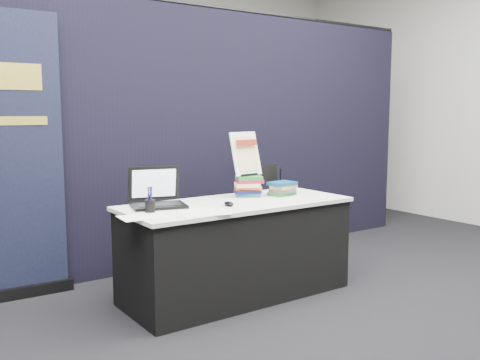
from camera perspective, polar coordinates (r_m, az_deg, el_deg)
name	(u,v)px	position (r m, az deg, el deg)	size (l,w,h in m)	color
floor	(281,317)	(3.92, 4.36, -14.35)	(8.00, 8.00, 0.00)	black
wall_back	(82,87)	(7.19, -16.49, 9.49)	(8.00, 0.02, 3.50)	beige
drape_partition	(172,138)	(4.98, -7.31, 4.46)	(6.00, 0.08, 2.40)	black
display_table	(236,249)	(4.22, -0.39, -7.36)	(1.80, 0.75, 0.75)	black
laptop	(155,197)	(3.99, -9.02, -1.83)	(0.44, 0.40, 0.29)	black
mouse	(229,204)	(3.96, -1.20, -2.55)	(0.07, 0.10, 0.03)	black
brochure_left	(144,217)	(3.61, -10.24, -3.87)	(0.31, 0.22, 0.00)	white
brochure_mid	(205,213)	(3.69, -3.80, -3.52)	(0.34, 0.24, 0.00)	white
brochure_right	(201,211)	(3.77, -4.23, -3.31)	(0.26, 0.19, 0.00)	white
pen_cup	(150,206)	(3.75, -9.57, -2.78)	(0.07, 0.07, 0.09)	black
book_stack_tall	(248,186)	(4.39, 0.85, -0.66)	(0.26, 0.23, 0.17)	#195D5F
book_stack_short	(283,189)	(4.46, 4.60, -0.92)	(0.22, 0.18, 0.11)	#1D6E28
info_sign	(246,154)	(4.38, 0.62, 2.77)	(0.28, 0.15, 0.37)	black
pullup_banner	(4,174)	(4.41, -23.87, 0.58)	(0.94, 0.13, 2.20)	black
stacking_chair	(275,213)	(4.86, 3.75, -3.56)	(0.55, 0.56, 0.95)	black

